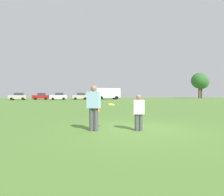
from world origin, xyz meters
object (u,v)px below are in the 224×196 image
Objects in this scene: player_defender at (139,111)px; traffic_cone at (98,109)px; parked_car_near_left at (18,96)px; frisbee at (111,104)px; parked_car_center at (58,96)px; parked_car_mid_left at (41,96)px; box_truck at (106,93)px; player_thrower at (94,105)px; parked_car_mid_right at (80,96)px.

player_defender is 8.64m from traffic_cone.
frisbee is at bearing -71.23° from parked_car_near_left.
parked_car_center is (10.06, -1.86, 0.00)m from parked_car_near_left.
traffic_cone is at bearing -80.68° from parked_car_center.
box_truck reaches higher than parked_car_mid_left.
frisbee is 0.06× the size of parked_car_mid_left.
parked_car_mid_left reaches higher than player_thrower.
box_truck is (6.96, 38.17, 1.52)m from traffic_cone.
player_thrower is 6.56× the size of frisbee.
box_truck reaches higher than parked_car_near_left.
box_truck is (22.77, 1.27, 0.83)m from parked_car_near_left.
traffic_cone is (1.24, 8.31, -0.78)m from player_thrower.
player_thrower is 47.09m from parked_car_mid_left.
parked_car_near_left is (-16.32, 45.51, 0.13)m from player_defender.
parked_car_center is (-4.51, 43.35, -0.09)m from player_thrower.
parked_car_mid_right is at bearing 88.74° from player_thrower.
traffic_cone is 39.29m from parked_car_mid_left.
parked_car_mid_right is (5.51, 1.93, 0.00)m from parked_car_center.
box_truck is (7.20, 1.20, 0.83)m from parked_car_mid_right.
parked_car_center is 13.11m from box_truck.
parked_car_mid_left is at bearing 105.47° from traffic_cone.
parked_car_mid_right is (-0.25, 36.98, 0.69)m from traffic_cone.
frisbee is 0.06× the size of parked_car_center.
parked_car_near_left is (-15.31, 45.06, -0.10)m from frisbee.
box_truck is (6.45, 46.78, 0.95)m from player_defender.
parked_car_mid_left is 1.00× the size of parked_car_center.
parked_car_center is (4.73, -2.82, 0.00)m from parked_car_mid_left.
frisbee is 47.60m from parked_car_near_left.
box_truck is at bearing 80.86° from frisbee.
frisbee is at bearing -90.32° from parked_car_mid_right.
player_thrower is at bearing -84.06° from parked_car_center.
traffic_cone is 36.98m from parked_car_mid_right.
player_thrower is 45.30m from parked_car_mid_right.
player_defender is at bearing -23.76° from frisbee.
traffic_cone is 38.83m from box_truck.
box_truck reaches higher than parked_car_center.
parked_car_mid_left and parked_car_center have the same top height.
parked_car_mid_left is at bearing 103.30° from player_defender.
player_thrower is 43.59m from parked_car_center.
box_truck reaches higher than traffic_cone.
parked_car_mid_right reaches higher than frisbee.
parked_car_mid_right reaches higher than traffic_cone.
player_thrower is 1.25× the size of player_defender.
player_defender is 0.33× the size of parked_car_mid_right.
frisbee is (0.74, 0.15, 0.02)m from player_thrower.
parked_car_near_left is 0.50× the size of box_truck.
parked_car_near_left reaches higher than player_thrower.
parked_car_center is at bearing 98.16° from player_defender.
traffic_cone is at bearing -66.80° from parked_car_near_left.
parked_car_near_left is 5.42m from parked_car_mid_left.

